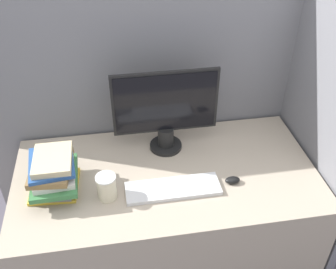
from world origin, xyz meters
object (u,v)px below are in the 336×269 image
at_px(monitor, 166,112).
at_px(book_stack, 53,173).
at_px(mouse, 232,180).
at_px(keyboard, 173,189).
at_px(coffee_cup, 107,187).

height_order(monitor, book_stack, monitor).
distance_m(mouse, book_stack, 0.87).
bearing_deg(book_stack, monitor, 21.95).
height_order(keyboard, book_stack, book_stack).
xyz_separation_m(keyboard, coffee_cup, (-0.31, 0.01, 0.05)).
height_order(mouse, book_stack, book_stack).
height_order(mouse, coffee_cup, coffee_cup).
distance_m(monitor, book_stack, 0.64).
height_order(monitor, keyboard, monitor).
bearing_deg(keyboard, coffee_cup, 178.82).
bearing_deg(keyboard, monitor, 86.79).
bearing_deg(monitor, keyboard, -93.21).
relative_size(monitor, book_stack, 1.82).
xyz_separation_m(monitor, book_stack, (-0.58, -0.23, -0.13)).
relative_size(keyboard, book_stack, 1.52).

